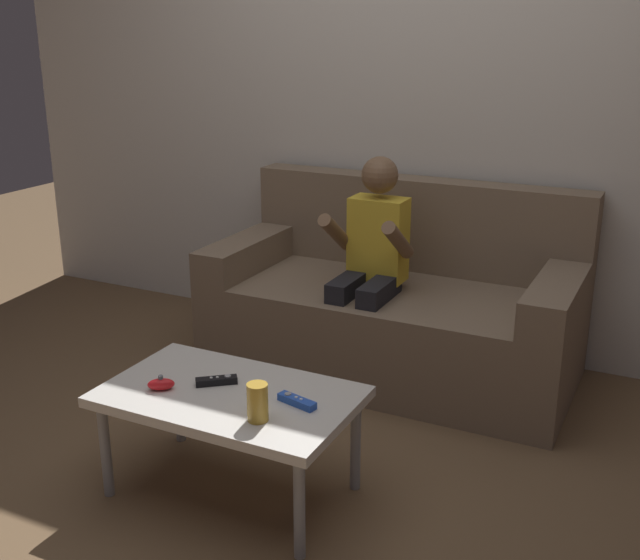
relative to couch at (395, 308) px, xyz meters
The scene contains 9 objects.
ground_plane 1.19m from the couch, 93.87° to the right, with size 9.38×9.38×0.00m, color brown.
wall_back 1.04m from the couch, 101.22° to the left, with size 4.69×0.05×2.50m, color beige.
couch is the anchor object (origin of this frame).
person_seated_on_couch 0.34m from the couch, 107.05° to the right, with size 0.35×0.42×1.01m.
coffee_table 1.22m from the couch, 95.83° to the right, with size 0.84×0.51×0.38m.
game_remote_black_near_edge 1.20m from the couch, 99.31° to the right, with size 0.13×0.11×0.03m.
nunchuk_red 1.35m from the couch, 104.48° to the right, with size 0.10×0.09×0.05m.
game_remote_blue_far_corner 1.20m from the couch, 84.26° to the right, with size 0.14×0.07×0.03m.
soda_can 1.35m from the couch, 87.40° to the right, with size 0.07×0.07×0.12m, color #B78C2D.
Camera 1 is at (1.26, -2.01, 1.54)m, focal length 43.52 mm.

